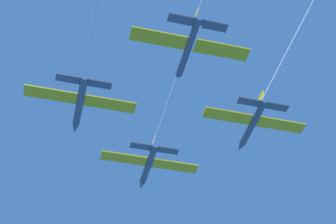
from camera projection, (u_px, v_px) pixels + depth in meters
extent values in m
cylinder|color=#4C5660|center=(149.00, 164.00, 106.44)|extent=(1.23, 11.20, 1.23)
cone|color=#4C5660|center=(141.00, 185.00, 111.27)|extent=(1.21, 2.46, 1.21)
ellipsoid|color=black|center=(146.00, 170.00, 108.54)|extent=(0.86, 2.24, 0.62)
cube|color=yellow|center=(124.00, 158.00, 105.20)|extent=(8.52, 2.46, 0.27)
cube|color=yellow|center=(175.00, 166.00, 106.88)|extent=(8.52, 2.46, 0.27)
cube|color=yellow|center=(154.00, 143.00, 104.31)|extent=(0.32, 2.02, 1.79)
cube|color=#4C5660|center=(141.00, 146.00, 102.67)|extent=(3.83, 1.48, 0.27)
cube|color=#4C5660|center=(168.00, 150.00, 103.55)|extent=(3.83, 1.48, 0.27)
cylinder|color=white|center=(175.00, 91.00, 92.51)|extent=(1.11, 28.19, 1.11)
cylinder|color=#4C5660|center=(80.00, 102.00, 93.82)|extent=(1.23, 11.20, 1.23)
cone|color=#4C5660|center=(75.00, 128.00, 98.65)|extent=(1.21, 2.46, 1.21)
ellipsoid|color=black|center=(79.00, 109.00, 95.93)|extent=(0.86, 2.24, 0.62)
cube|color=yellow|center=(51.00, 94.00, 92.59)|extent=(8.52, 2.46, 0.27)
cube|color=yellow|center=(110.00, 104.00, 94.27)|extent=(8.52, 2.46, 0.27)
cube|color=yellow|center=(85.00, 76.00, 91.69)|extent=(0.32, 2.02, 1.79)
cube|color=#4C5660|center=(68.00, 79.00, 90.06)|extent=(3.83, 1.48, 0.27)
cube|color=#4C5660|center=(100.00, 84.00, 90.94)|extent=(3.83, 1.48, 0.27)
cylinder|color=white|center=(99.00, 4.00, 79.68)|extent=(1.11, 28.83, 1.11)
cylinder|color=#4C5660|center=(253.00, 122.00, 99.22)|extent=(1.23, 11.20, 1.23)
cone|color=#4C5660|center=(240.00, 147.00, 104.05)|extent=(1.21, 2.46, 1.21)
ellipsoid|color=black|center=(248.00, 129.00, 101.32)|extent=(0.86, 2.24, 0.62)
cube|color=yellow|center=(228.00, 116.00, 97.98)|extent=(8.52, 2.46, 0.27)
cube|color=yellow|center=(281.00, 125.00, 99.66)|extent=(8.52, 2.46, 0.27)
cube|color=yellow|center=(261.00, 99.00, 97.09)|extent=(0.32, 2.02, 1.79)
cube|color=#4C5660|center=(249.00, 102.00, 95.45)|extent=(3.83, 1.48, 0.27)
cube|color=#4C5660|center=(277.00, 107.00, 96.33)|extent=(3.83, 1.48, 0.27)
cylinder|color=white|center=(305.00, 25.00, 83.71)|extent=(1.11, 32.67, 1.11)
cylinder|color=#4C5660|center=(189.00, 47.00, 85.79)|extent=(1.23, 11.20, 1.23)
cone|color=#4C5660|center=(178.00, 79.00, 90.62)|extent=(1.21, 2.46, 1.21)
ellipsoid|color=black|center=(185.00, 57.00, 87.89)|extent=(0.86, 2.24, 0.62)
cube|color=yellow|center=(158.00, 38.00, 84.55)|extent=(8.52, 2.46, 0.27)
cube|color=yellow|center=(221.00, 50.00, 86.23)|extent=(8.52, 2.46, 0.27)
cube|color=yellow|center=(197.00, 17.00, 83.66)|extent=(0.32, 2.02, 1.79)
cube|color=#4C5660|center=(181.00, 19.00, 82.03)|extent=(3.83, 1.48, 0.27)
cube|color=#4C5660|center=(215.00, 26.00, 82.90)|extent=(3.83, 1.48, 0.27)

